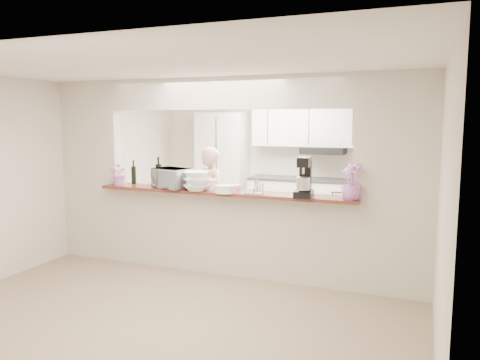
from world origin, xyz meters
The scene contains 19 objects.
floor centered at (0.00, 0.00, 0.00)m, with size 6.00×6.00×0.00m, color gray.
tile_overlay centered at (0.00, 1.55, 0.01)m, with size 5.00×2.90×0.01m, color silver.
partition centered at (0.00, 0.00, 1.48)m, with size 5.00×0.15×2.50m.
bar_counter centered at (0.00, 0.00, 0.58)m, with size 3.40×0.38×1.09m.
kitchen_cabinets centered at (-0.19, 2.72, 0.97)m, with size 3.15×0.62×2.25m.
refrigerator centered at (2.05, 2.65, 0.85)m, with size 0.75×0.70×1.70m, color #ABABB0.
flower_left centered at (-1.47, -0.15, 1.24)m, with size 0.27×0.24×0.30m, color #C669AC.
wine_bottle_a centered at (-1.40, 0.07, 1.22)m, with size 0.07×0.07×0.33m.
wine_bottle_b centered at (-1.00, 0.07, 1.24)m, with size 0.08×0.08×0.39m.
toaster_oven centered at (-0.70, -0.10, 1.22)m, with size 0.47×0.32×0.26m, color #AFAEB3.
serving_bowls centered at (-0.30, -0.17, 1.21)m, with size 0.33×0.33×0.24m, color white.
plate_stack_a centered at (-0.25, 0.03, 1.15)m, with size 0.26×0.26×0.12m.
plate_stack_b centered at (0.10, -0.19, 1.14)m, with size 0.27×0.27×0.09m.
red_bowl centered at (-0.15, 0.08, 1.13)m, with size 0.15×0.15×0.07m, color maroon.
tan_bowl centered at (0.12, 0.08, 1.12)m, with size 0.14×0.14×0.06m, color #C4B18A.
utensil_caddy centered at (0.45, -0.13, 1.17)m, with size 0.21×0.12×0.20m.
stand_mixer centered at (1.07, -0.13, 1.30)m, with size 0.23×0.33×0.46m.
flower_right centered at (1.60, -0.15, 1.29)m, with size 0.23×0.23×0.41m, color #C571D3.
person centered at (-0.54, 0.80, 0.79)m, with size 0.57×0.38×1.57m, color tan.
Camera 1 is at (2.34, -5.37, 1.98)m, focal length 35.00 mm.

